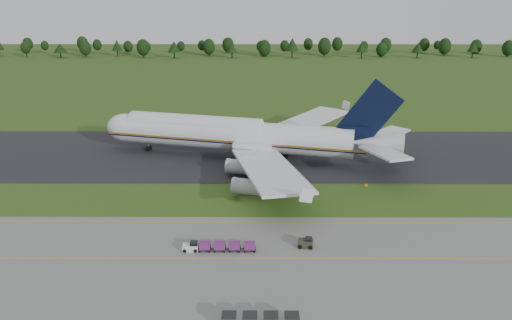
{
  "coord_description": "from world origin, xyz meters",
  "views": [
    {
      "loc": [
        3.67,
        -86.11,
        36.63
      ],
      "look_at": [
        3.3,
        2.0,
        7.1
      ],
      "focal_mm": 35.0,
      "sensor_mm": 36.0,
      "label": 1
    }
  ],
  "objects_px": {
    "aircraft": "(239,135)",
    "baggage_train": "(218,246)",
    "utility_cart": "(305,243)",
    "edge_markers": "(307,185)"
  },
  "relations": [
    {
      "from": "baggage_train",
      "to": "edge_markers",
      "type": "relative_size",
      "value": 0.45
    },
    {
      "from": "utility_cart",
      "to": "baggage_train",
      "type": "bearing_deg",
      "value": -174.99
    },
    {
      "from": "baggage_train",
      "to": "utility_cart",
      "type": "bearing_deg",
      "value": 5.01
    },
    {
      "from": "aircraft",
      "to": "edge_markers",
      "type": "distance_m",
      "value": 23.51
    },
    {
      "from": "aircraft",
      "to": "edge_markers",
      "type": "relative_size",
      "value": 2.96
    },
    {
      "from": "baggage_train",
      "to": "utility_cart",
      "type": "distance_m",
      "value": 13.23
    },
    {
      "from": "aircraft",
      "to": "edge_markers",
      "type": "height_order",
      "value": "aircraft"
    },
    {
      "from": "baggage_train",
      "to": "edge_markers",
      "type": "distance_m",
      "value": 30.54
    },
    {
      "from": "aircraft",
      "to": "baggage_train",
      "type": "relative_size",
      "value": 6.52
    },
    {
      "from": "edge_markers",
      "to": "baggage_train",
      "type": "bearing_deg",
      "value": -121.02
    }
  ]
}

